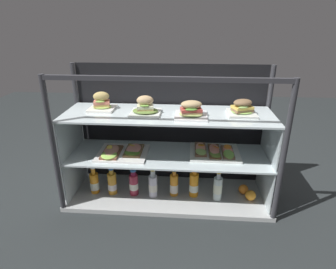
% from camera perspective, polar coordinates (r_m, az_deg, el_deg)
% --- Properties ---
extents(ground_plane, '(6.00, 6.00, 0.02)m').
position_cam_1_polar(ground_plane, '(2.15, 0.00, -12.58)').
color(ground_plane, '#262A2B').
rests_on(ground_plane, ground).
extents(case_base_deck, '(1.43, 0.48, 0.03)m').
position_cam_1_polar(case_base_deck, '(2.14, 0.00, -12.01)').
color(case_base_deck, '#B7BAB9').
rests_on(case_base_deck, ground).
extents(case_frame, '(1.43, 0.48, 0.93)m').
position_cam_1_polar(case_frame, '(2.03, 0.30, 1.75)').
color(case_frame, '#333338').
rests_on(case_frame, ground).
extents(riser_lower_tier, '(1.36, 0.41, 0.30)m').
position_cam_1_polar(riser_lower_tier, '(2.04, 0.00, -8.12)').
color(riser_lower_tier, silver).
rests_on(riser_lower_tier, case_base_deck).
extents(shelf_lower_glass, '(1.38, 0.43, 0.01)m').
position_cam_1_polar(shelf_lower_glass, '(1.97, 0.00, -4.14)').
color(shelf_lower_glass, silver).
rests_on(shelf_lower_glass, riser_lower_tier).
extents(riser_upper_tier, '(1.36, 0.41, 0.28)m').
position_cam_1_polar(riser_upper_tier, '(1.91, 0.00, -0.16)').
color(riser_upper_tier, silver).
rests_on(riser_upper_tier, shelf_lower_glass).
extents(shelf_upper_glass, '(1.38, 0.43, 0.01)m').
position_cam_1_polar(shelf_upper_glass, '(1.86, 0.00, 4.06)').
color(shelf_upper_glass, silver).
rests_on(shelf_upper_glass, riser_upper_tier).
extents(plated_roll_sandwich_near_left_corner, '(0.17, 0.17, 0.12)m').
position_cam_1_polar(plated_roll_sandwich_near_left_corner, '(1.98, -13.20, 6.20)').
color(plated_roll_sandwich_near_left_corner, white).
rests_on(plated_roll_sandwich_near_left_corner, shelf_upper_glass).
extents(plated_roll_sandwich_far_left, '(0.19, 0.19, 0.12)m').
position_cam_1_polar(plated_roll_sandwich_far_left, '(1.84, -4.60, 5.33)').
color(plated_roll_sandwich_far_left, white).
rests_on(plated_roll_sandwich_far_left, shelf_upper_glass).
extents(plated_roll_sandwich_right_of_center, '(0.21, 0.21, 0.11)m').
position_cam_1_polar(plated_roll_sandwich_right_of_center, '(1.79, 4.68, 4.79)').
color(plated_roll_sandwich_right_of_center, white).
rests_on(plated_roll_sandwich_right_of_center, shelf_upper_glass).
extents(plated_roll_sandwich_far_right, '(0.18, 0.18, 0.10)m').
position_cam_1_polar(plated_roll_sandwich_far_right, '(1.88, 14.71, 5.01)').
color(plated_roll_sandwich_far_right, white).
rests_on(plated_roll_sandwich_far_right, shelf_upper_glass).
extents(open_sandwich_tray_far_left, '(0.34, 0.29, 0.06)m').
position_cam_1_polar(open_sandwich_tray_far_left, '(1.98, -9.20, -3.50)').
color(open_sandwich_tray_far_left, white).
rests_on(open_sandwich_tray_far_left, shelf_lower_glass).
extents(open_sandwich_tray_near_right_corner, '(0.34, 0.29, 0.06)m').
position_cam_1_polar(open_sandwich_tray_near_right_corner, '(1.98, 9.30, -3.42)').
color(open_sandwich_tray_near_right_corner, white).
rests_on(open_sandwich_tray_near_right_corner, shelf_lower_glass).
extents(juice_bottle_tucked_behind, '(0.06, 0.06, 0.21)m').
position_cam_1_polar(juice_bottle_tucked_behind, '(2.16, -14.59, -9.42)').
color(juice_bottle_tucked_behind, orange).
rests_on(juice_bottle_tucked_behind, case_base_deck).
extents(juice_bottle_front_right_end, '(0.07, 0.07, 0.21)m').
position_cam_1_polar(juice_bottle_front_right_end, '(2.12, -11.17, -9.64)').
color(juice_bottle_front_right_end, gold).
rests_on(juice_bottle_front_right_end, case_base_deck).
extents(juice_bottle_near_post, '(0.07, 0.07, 0.20)m').
position_cam_1_polar(juice_bottle_near_post, '(2.08, -6.91, -9.88)').
color(juice_bottle_near_post, '#A22A3F').
rests_on(juice_bottle_near_post, case_base_deck).
extents(juice_bottle_back_right, '(0.06, 0.06, 0.22)m').
position_cam_1_polar(juice_bottle_back_right, '(2.05, -3.03, -10.15)').
color(juice_bottle_back_right, white).
rests_on(juice_bottle_back_right, case_base_deck).
extents(juice_bottle_front_fourth, '(0.06, 0.06, 0.21)m').
position_cam_1_polar(juice_bottle_front_fourth, '(2.07, 1.22, -10.18)').
color(juice_bottle_front_fourth, orange).
rests_on(juice_bottle_front_fourth, case_base_deck).
extents(juice_bottle_back_left, '(0.07, 0.07, 0.22)m').
position_cam_1_polar(juice_bottle_back_left, '(2.06, 5.24, -10.04)').
color(juice_bottle_back_left, orange).
rests_on(juice_bottle_back_left, case_base_deck).
extents(juice_bottle_front_second, '(0.06, 0.06, 0.22)m').
position_cam_1_polar(juice_bottle_front_second, '(2.05, 9.99, -10.54)').
color(juice_bottle_front_second, white).
rests_on(juice_bottle_front_second, case_base_deck).
extents(orange_fruit_beside_bottles, '(0.07, 0.07, 0.07)m').
position_cam_1_polar(orange_fruit_beside_bottles, '(2.12, 16.29, -11.69)').
color(orange_fruit_beside_bottles, orange).
rests_on(orange_fruit_beside_bottles, case_base_deck).
extents(orange_fruit_near_left_post, '(0.07, 0.07, 0.07)m').
position_cam_1_polar(orange_fruit_near_left_post, '(2.17, 14.95, -10.61)').
color(orange_fruit_near_left_post, orange).
rests_on(orange_fruit_near_left_post, case_base_deck).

